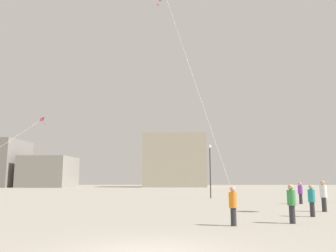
{
  "coord_description": "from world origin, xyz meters",
  "views": [
    {
      "loc": [
        0.8,
        -8.84,
        1.81
      ],
      "look_at": [
        0.0,
        14.41,
        5.61
      ],
      "focal_mm": 35.98,
      "sensor_mm": 36.0,
      "label": 1
    }
  ],
  "objects_px": {
    "person_in_purple": "(300,192)",
    "person_in_teal": "(312,199)",
    "person_in_white": "(323,195)",
    "kite_crimson_delta": "(38,122)",
    "person_in_orange": "(233,204)",
    "building_centre_hall": "(49,172)",
    "lamppost_west": "(210,163)",
    "person_in_green": "(292,202)",
    "building_right_hall": "(174,161)"
  },
  "relations": [
    {
      "from": "person_in_purple",
      "to": "person_in_teal",
      "type": "relative_size",
      "value": 1.06
    },
    {
      "from": "person_in_white",
      "to": "person_in_purple",
      "type": "relative_size",
      "value": 1.07
    },
    {
      "from": "person_in_teal",
      "to": "kite_crimson_delta",
      "type": "height_order",
      "value": "kite_crimson_delta"
    },
    {
      "from": "person_in_white",
      "to": "person_in_orange",
      "type": "height_order",
      "value": "person_in_white"
    },
    {
      "from": "building_centre_hall",
      "to": "lamppost_west",
      "type": "distance_m",
      "value": 72.83
    },
    {
      "from": "person_in_purple",
      "to": "person_in_teal",
      "type": "distance_m",
      "value": 10.3
    },
    {
      "from": "person_in_green",
      "to": "person_in_orange",
      "type": "relative_size",
      "value": 1.06
    },
    {
      "from": "lamppost_west",
      "to": "person_in_orange",
      "type": "bearing_deg",
      "value": -92.78
    },
    {
      "from": "person_in_white",
      "to": "person_in_orange",
      "type": "relative_size",
      "value": 1.16
    },
    {
      "from": "person_in_green",
      "to": "building_centre_hall",
      "type": "height_order",
      "value": "building_centre_hall"
    },
    {
      "from": "person_in_orange",
      "to": "building_centre_hall",
      "type": "bearing_deg",
      "value": -140.6
    },
    {
      "from": "person_in_teal",
      "to": "kite_crimson_delta",
      "type": "xyz_separation_m",
      "value": [
        -23.03,
        19.71,
        7.66
      ]
    },
    {
      "from": "person_in_green",
      "to": "lamppost_west",
      "type": "height_order",
      "value": "lamppost_west"
    },
    {
      "from": "person_in_green",
      "to": "kite_crimson_delta",
      "type": "relative_size",
      "value": 0.08
    },
    {
      "from": "lamppost_west",
      "to": "building_centre_hall",
      "type": "bearing_deg",
      "value": 124.32
    },
    {
      "from": "lamppost_west",
      "to": "building_right_hall",
      "type": "bearing_deg",
      "value": 94.35
    },
    {
      "from": "person_in_orange",
      "to": "building_centre_hall",
      "type": "xyz_separation_m",
      "value": [
        -39.99,
        82.24,
        3.48
      ]
    },
    {
      "from": "person_in_purple",
      "to": "person_in_teal",
      "type": "bearing_deg",
      "value": 126.34
    },
    {
      "from": "person_in_green",
      "to": "lamppost_west",
      "type": "relative_size",
      "value": 0.29
    },
    {
      "from": "person_in_orange",
      "to": "building_right_hall",
      "type": "relative_size",
      "value": 0.08
    },
    {
      "from": "person_in_green",
      "to": "person_in_orange",
      "type": "height_order",
      "value": "person_in_green"
    },
    {
      "from": "person_in_white",
      "to": "building_right_hall",
      "type": "distance_m",
      "value": 82.99
    },
    {
      "from": "person_in_green",
      "to": "person_in_purple",
      "type": "relative_size",
      "value": 0.97
    },
    {
      "from": "person_in_orange",
      "to": "building_right_hall",
      "type": "xyz_separation_m",
      "value": [
        -3.99,
        88.66,
        6.94
      ]
    },
    {
      "from": "person_in_green",
      "to": "person_in_purple",
      "type": "distance_m",
      "value": 13.59
    },
    {
      "from": "building_centre_hall",
      "to": "kite_crimson_delta",
      "type": "bearing_deg",
      "value": -69.89
    },
    {
      "from": "person_in_green",
      "to": "building_centre_hall",
      "type": "relative_size",
      "value": 0.12
    },
    {
      "from": "person_in_white",
      "to": "person_in_purple",
      "type": "height_order",
      "value": "person_in_white"
    },
    {
      "from": "person_in_white",
      "to": "person_in_orange",
      "type": "bearing_deg",
      "value": -9.87
    },
    {
      "from": "person_in_orange",
      "to": "lamppost_west",
      "type": "relative_size",
      "value": 0.28
    },
    {
      "from": "person_in_purple",
      "to": "building_centre_hall",
      "type": "relative_size",
      "value": 0.12
    },
    {
      "from": "kite_crimson_delta",
      "to": "lamppost_west",
      "type": "height_order",
      "value": "kite_crimson_delta"
    },
    {
      "from": "person_in_purple",
      "to": "lamppost_west",
      "type": "distance_m",
      "value": 11.03
    },
    {
      "from": "person_in_white",
      "to": "building_right_hall",
      "type": "height_order",
      "value": "building_right_hall"
    },
    {
      "from": "building_centre_hall",
      "to": "lamppost_west",
      "type": "xyz_separation_m",
      "value": [
        41.06,
        -60.14,
        -0.62
      ]
    },
    {
      "from": "building_centre_hall",
      "to": "person_in_green",
      "type": "bearing_deg",
      "value": -62.35
    },
    {
      "from": "person_in_white",
      "to": "person_in_green",
      "type": "distance_m",
      "value": 6.87
    },
    {
      "from": "person_in_orange",
      "to": "person_in_teal",
      "type": "relative_size",
      "value": 0.98
    },
    {
      "from": "person_in_orange",
      "to": "person_in_white",
      "type": "bearing_deg",
      "value": 149.33
    },
    {
      "from": "person_in_purple",
      "to": "building_centre_hall",
      "type": "height_order",
      "value": "building_centre_hall"
    },
    {
      "from": "person_in_green",
      "to": "person_in_teal",
      "type": "bearing_deg",
      "value": 139.26
    },
    {
      "from": "person_in_orange",
      "to": "person_in_teal",
      "type": "height_order",
      "value": "person_in_teal"
    },
    {
      "from": "person_in_green",
      "to": "lamppost_west",
      "type": "xyz_separation_m",
      "value": [
        -1.58,
        21.24,
        2.81
      ]
    },
    {
      "from": "person_in_teal",
      "to": "kite_crimson_delta",
      "type": "relative_size",
      "value": 0.08
    },
    {
      "from": "person_in_white",
      "to": "lamppost_west",
      "type": "relative_size",
      "value": 0.32
    },
    {
      "from": "person_in_purple",
      "to": "person_in_white",
      "type": "bearing_deg",
      "value": 133.93
    },
    {
      "from": "kite_crimson_delta",
      "to": "building_right_hall",
      "type": "height_order",
      "value": "building_right_hall"
    },
    {
      "from": "building_centre_hall",
      "to": "building_right_hall",
      "type": "xyz_separation_m",
      "value": [
        36.0,
        6.42,
        3.46
      ]
    },
    {
      "from": "person_in_orange",
      "to": "building_right_hall",
      "type": "bearing_deg",
      "value": -163.96
    },
    {
      "from": "kite_crimson_delta",
      "to": "person_in_green",
      "type": "bearing_deg",
      "value": -46.88
    }
  ]
}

